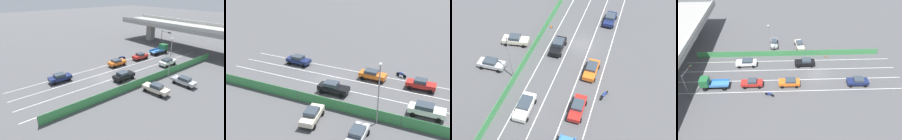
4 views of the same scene
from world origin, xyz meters
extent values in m
plane|color=#4C4C4F|center=(0.00, 0.00, 0.00)|extent=(300.00, 300.00, 0.00)
cube|color=silver|center=(-5.22, 6.24, 0.00)|extent=(0.14, 48.49, 0.01)
cube|color=silver|center=(-1.74, 6.24, 0.00)|extent=(0.14, 48.49, 0.01)
cube|color=silver|center=(1.74, 6.24, 0.00)|extent=(0.14, 48.49, 0.01)
cube|color=silver|center=(5.22, 6.24, 0.00)|extent=(0.14, 48.49, 0.01)
cube|color=#3D8E4C|center=(7.34, 6.24, 0.76)|extent=(0.06, 44.49, 1.53)
cylinder|color=#4C514C|center=(7.34, -1.17, 0.76)|extent=(0.10, 0.10, 1.53)
cylinder|color=#4C514C|center=(7.34, 13.66, 0.76)|extent=(0.10, 0.10, 1.53)
cube|color=orange|center=(-3.46, 6.34, 0.82)|extent=(1.86, 4.39, 0.68)
cube|color=#333D47|center=(-3.47, 6.09, 1.39)|extent=(1.61, 2.13, 0.46)
cylinder|color=black|center=(-4.34, 7.84, 0.32)|extent=(0.23, 0.64, 0.64)
cylinder|color=black|center=(-2.54, 7.81, 0.32)|extent=(0.23, 0.64, 0.64)
cylinder|color=black|center=(-4.38, 4.87, 0.32)|extent=(0.23, 0.64, 0.64)
cylinder|color=black|center=(-2.59, 4.84, 0.32)|extent=(0.23, 0.64, 0.64)
cube|color=white|center=(3.67, 16.08, 0.83)|extent=(1.97, 4.73, 0.69)
cube|color=#333D47|center=(3.68, 15.78, 1.43)|extent=(1.68, 2.33, 0.51)
cylinder|color=black|center=(2.71, 17.65, 0.32)|extent=(0.24, 0.65, 0.64)
cylinder|color=black|center=(4.55, 17.69, 0.32)|extent=(0.24, 0.65, 0.64)
cylinder|color=black|center=(2.79, 14.46, 0.32)|extent=(0.24, 0.65, 0.64)
cylinder|color=black|center=(4.63, 14.51, 0.32)|extent=(0.24, 0.65, 0.64)
cube|color=navy|center=(-3.66, -7.96, 0.81)|extent=(1.95, 4.44, 0.65)
cube|color=#333D47|center=(-3.67, -8.06, 1.40)|extent=(1.67, 2.02, 0.53)
cylinder|color=black|center=(-4.55, -6.45, 0.32)|extent=(0.24, 0.65, 0.64)
cylinder|color=black|center=(-2.71, -6.49, 0.32)|extent=(0.24, 0.65, 0.64)
cylinder|color=black|center=(-4.62, -9.44, 0.32)|extent=(0.24, 0.65, 0.64)
cylinder|color=black|center=(-2.78, -9.48, 0.32)|extent=(0.24, 0.65, 0.64)
cube|color=red|center=(-3.39, 14.08, 0.81)|extent=(1.75, 4.45, 0.67)
cube|color=#333D47|center=(-3.39, 13.97, 1.41)|extent=(1.52, 1.84, 0.53)
cylinder|color=black|center=(-4.26, 15.58, 0.32)|extent=(0.23, 0.64, 0.64)
cylinder|color=black|center=(-2.55, 15.59, 0.32)|extent=(0.23, 0.64, 0.64)
cylinder|color=black|center=(-4.23, 12.56, 0.32)|extent=(0.23, 0.64, 0.64)
cylinder|color=black|center=(-2.52, 12.58, 0.32)|extent=(0.23, 0.64, 0.64)
cube|color=black|center=(3.31, 2.52, 0.83)|extent=(1.93, 4.67, 0.69)
cube|color=#333D47|center=(3.31, 2.16, 1.45)|extent=(1.65, 2.06, 0.56)
cylinder|color=black|center=(2.36, 4.07, 0.32)|extent=(0.23, 0.64, 0.64)
cylinder|color=black|center=(4.18, 4.11, 0.32)|extent=(0.23, 0.64, 0.64)
cylinder|color=black|center=(2.43, 0.92, 0.32)|extent=(0.23, 0.64, 0.64)
cylinder|color=black|center=(4.25, 0.97, 0.32)|extent=(0.23, 0.64, 0.64)
cylinder|color=black|center=(-6.16, 10.98, 0.30)|extent=(0.31, 0.60, 0.60)
cylinder|color=black|center=(-6.65, 9.72, 0.30)|extent=(0.31, 0.60, 0.60)
cube|color=navy|center=(-6.41, 10.35, 0.58)|extent=(0.59, 0.96, 0.36)
cylinder|color=#B2B2B2|center=(-6.20, 10.88, 0.92)|extent=(0.57, 0.25, 0.03)
cube|color=beige|center=(10.88, 3.21, 0.81)|extent=(4.82, 2.45, 0.67)
cube|color=#333D47|center=(11.01, 3.23, 1.43)|extent=(2.11, 1.82, 0.57)
cylinder|color=black|center=(9.48, 2.10, 0.32)|extent=(0.67, 0.32, 0.64)
cylinder|color=black|center=(9.20, 3.84, 0.32)|extent=(0.67, 0.32, 0.64)
cylinder|color=black|center=(12.57, 2.58, 0.32)|extent=(0.67, 0.32, 0.64)
cylinder|color=black|center=(12.29, 4.32, 0.32)|extent=(0.67, 0.32, 0.64)
cube|color=#B2B5B7|center=(12.13, 9.81, 0.79)|extent=(4.41, 1.91, 0.62)
cube|color=#333D47|center=(12.22, 9.81, 1.36)|extent=(2.08, 1.60, 0.53)
cylinder|color=black|center=(10.70, 8.88, 0.32)|extent=(0.65, 0.25, 0.64)
cylinder|color=black|center=(10.62, 10.60, 0.32)|extent=(0.65, 0.25, 0.64)
cylinder|color=black|center=(13.64, 9.02, 0.32)|extent=(0.65, 0.25, 0.64)
cylinder|color=black|center=(13.57, 10.73, 0.32)|extent=(0.65, 0.25, 0.64)
cylinder|color=gray|center=(7.90, 10.73, 3.93)|extent=(0.16, 0.16, 7.86)
ellipsoid|color=silver|center=(7.90, 10.73, 8.04)|extent=(0.60, 0.36, 0.28)
cone|color=orange|center=(6.56, -3.08, 0.31)|extent=(0.36, 0.36, 0.61)
cube|color=black|center=(6.56, -3.08, 0.01)|extent=(0.47, 0.47, 0.03)
camera|label=1|loc=(29.75, -21.20, 16.68)|focal=31.08mm
camera|label=2|loc=(36.80, 18.91, 20.91)|focal=45.74mm
camera|label=3|loc=(-8.54, 36.52, 31.96)|focal=44.53mm
camera|label=4|loc=(-37.57, 7.40, 31.54)|focal=35.37mm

